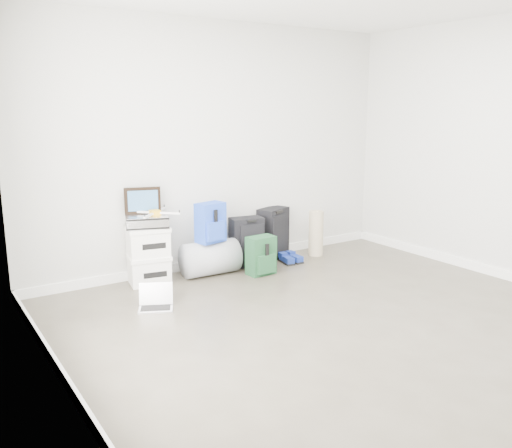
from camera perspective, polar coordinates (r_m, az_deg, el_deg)
ground at (r=4.46m, az=12.56°, el=-11.79°), size 5.00×5.00×0.00m
room_envelope at (r=4.09m, az=13.52°, el=10.92°), size 4.52×5.02×2.71m
boxes_stack at (r=5.67m, az=-11.24°, el=-3.21°), size 0.47×0.41×0.60m
briefcase at (r=5.59m, az=-11.40°, el=0.30°), size 0.49×0.42×0.12m
painting at (r=5.64m, az=-11.85°, el=2.43°), size 0.36×0.13×0.27m
drone at (r=5.58m, az=-10.59°, el=1.20°), size 0.40×0.40×0.05m
duffel_bag at (r=5.89m, az=-4.84°, el=-3.59°), size 0.62×0.40×0.37m
blue_backpack at (r=5.77m, az=-4.77°, el=0.07°), size 0.33×0.28×0.42m
large_suitcase at (r=6.16m, az=-0.98°, el=-1.90°), size 0.39×0.29×0.56m
green_backpack at (r=5.87m, az=0.58°, el=-3.41°), size 0.31×0.23×0.42m
carry_on at (r=6.48m, az=1.84°, el=-0.97°), size 0.44×0.37×0.61m
shoes at (r=6.36m, az=3.65°, el=-3.71°), size 0.23×0.26×0.08m
rolled_rug at (r=6.65m, az=6.33°, el=-0.97°), size 0.18×0.18×0.55m
laptop at (r=5.05m, az=-10.51°, el=-8.11°), size 0.37×0.33×0.22m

